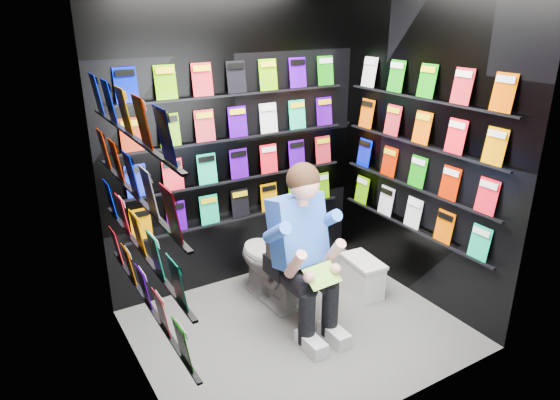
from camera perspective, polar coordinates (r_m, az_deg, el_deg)
floor at (r=4.10m, az=2.05°, el=-14.49°), size 2.40×2.40×0.00m
wall_back at (r=4.35m, az=-4.96°, el=6.51°), size 2.40×0.04×2.60m
wall_front at (r=2.79m, az=13.67°, el=-2.47°), size 2.40×0.04×2.60m
wall_left at (r=3.06m, az=-16.83°, el=-0.66°), size 0.04×2.00×2.60m
wall_right at (r=4.27m, az=15.98°, el=5.49°), size 0.04×2.00×2.60m
comics_back at (r=4.32m, az=-4.79°, el=6.49°), size 2.10×0.06×1.37m
comics_left at (r=3.06m, az=-16.31°, el=-0.46°), size 0.06×1.70×1.37m
comics_right at (r=4.25m, az=15.71°, el=5.51°), size 0.06×1.70×1.37m
toilet at (r=4.30m, az=-0.96°, el=-6.97°), size 0.46×0.77×0.73m
longbox at (r=4.55m, az=9.39°, el=-8.72°), size 0.25×0.42×0.30m
longbox_lid at (r=4.47m, az=9.51°, el=-6.90°), size 0.28×0.44×0.03m
reader at (r=3.82m, az=1.88°, el=-3.60°), size 0.60×0.84×1.50m
held_comic at (r=3.66m, az=4.84°, el=-8.59°), size 0.27×0.17×0.11m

